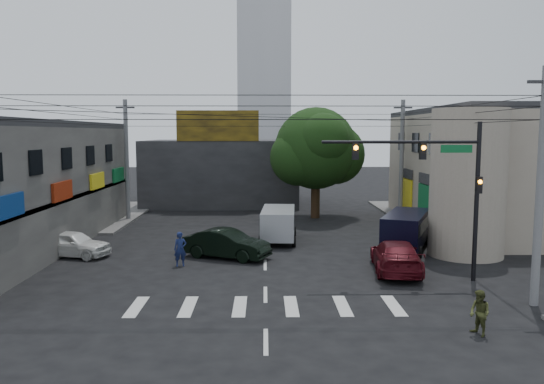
{
  "coord_description": "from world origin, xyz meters",
  "views": [
    {
      "loc": [
        -0.05,
        -24.44,
        6.71
      ],
      "look_at": [
        0.38,
        4.0,
        3.52
      ],
      "focal_mm": 35.0,
      "sensor_mm": 36.0,
      "label": 1
    }
  ],
  "objects_px": {
    "dark_sedan": "(227,244)",
    "pedestrian_olive": "(480,313)",
    "white_compact": "(72,244)",
    "street_tree": "(316,149)",
    "maroon_sedan": "(396,256)",
    "traffic_officer": "(180,249)",
    "navy_van": "(406,231)",
    "utility_pole_far_right": "(402,160)",
    "utility_pole_near_right": "(540,188)",
    "silver_minivan": "(278,225)",
    "traffic_gantry": "(440,175)",
    "utility_pole_far_left": "(127,161)"
  },
  "relations": [
    {
      "from": "street_tree",
      "to": "dark_sedan",
      "type": "distance_m",
      "value": 15.5
    },
    {
      "from": "traffic_gantry",
      "to": "silver_minivan",
      "type": "relative_size",
      "value": 1.5
    },
    {
      "from": "utility_pole_far_right",
      "to": "utility_pole_near_right",
      "type": "bearing_deg",
      "value": -90.0
    },
    {
      "from": "navy_van",
      "to": "traffic_officer",
      "type": "relative_size",
      "value": 3.27
    },
    {
      "from": "traffic_officer",
      "to": "white_compact",
      "type": "bearing_deg",
      "value": 145.46
    },
    {
      "from": "navy_van",
      "to": "utility_pole_far_left",
      "type": "bearing_deg",
      "value": 83.99
    },
    {
      "from": "street_tree",
      "to": "traffic_gantry",
      "type": "distance_m",
      "value": 18.42
    },
    {
      "from": "dark_sedan",
      "to": "traffic_officer",
      "type": "height_order",
      "value": "traffic_officer"
    },
    {
      "from": "pedestrian_olive",
      "to": "street_tree",
      "type": "bearing_deg",
      "value": 165.11
    },
    {
      "from": "navy_van",
      "to": "utility_pole_near_right",
      "type": "bearing_deg",
      "value": -142.9
    },
    {
      "from": "utility_pole_near_right",
      "to": "traffic_officer",
      "type": "height_order",
      "value": "utility_pole_near_right"
    },
    {
      "from": "traffic_officer",
      "to": "pedestrian_olive",
      "type": "bearing_deg",
      "value": -54.99
    },
    {
      "from": "utility_pole_far_right",
      "to": "white_compact",
      "type": "xyz_separation_m",
      "value": [
        -21.0,
        -12.0,
        -3.88
      ]
    },
    {
      "from": "utility_pole_far_left",
      "to": "silver_minivan",
      "type": "xyz_separation_m",
      "value": [
        11.33,
        -8.07,
        -3.59
      ]
    },
    {
      "from": "street_tree",
      "to": "traffic_officer",
      "type": "xyz_separation_m",
      "value": [
        -8.29,
        -15.16,
        -4.6
      ]
    },
    {
      "from": "white_compact",
      "to": "silver_minivan",
      "type": "bearing_deg",
      "value": -56.33
    },
    {
      "from": "traffic_officer",
      "to": "utility_pole_far_left",
      "type": "bearing_deg",
      "value": 98.29
    },
    {
      "from": "dark_sedan",
      "to": "traffic_officer",
      "type": "relative_size",
      "value": 2.84
    },
    {
      "from": "utility_pole_far_right",
      "to": "white_compact",
      "type": "relative_size",
      "value": 2.05
    },
    {
      "from": "maroon_sedan",
      "to": "traffic_officer",
      "type": "xyz_separation_m",
      "value": [
        -10.62,
        1.24,
        0.1
      ]
    },
    {
      "from": "utility_pole_near_right",
      "to": "utility_pole_far_right",
      "type": "height_order",
      "value": "same"
    },
    {
      "from": "utility_pole_far_right",
      "to": "maroon_sedan",
      "type": "xyz_separation_m",
      "value": [
        -4.16,
        -15.4,
        -3.83
      ]
    },
    {
      "from": "utility_pole_far_left",
      "to": "utility_pole_far_right",
      "type": "relative_size",
      "value": 1.0
    },
    {
      "from": "street_tree",
      "to": "utility_pole_near_right",
      "type": "height_order",
      "value": "utility_pole_near_right"
    },
    {
      "from": "utility_pole_far_left",
      "to": "maroon_sedan",
      "type": "relative_size",
      "value": 1.67
    },
    {
      "from": "dark_sedan",
      "to": "silver_minivan",
      "type": "height_order",
      "value": "silver_minivan"
    },
    {
      "from": "navy_van",
      "to": "white_compact",
      "type": "bearing_deg",
      "value": 117.99
    },
    {
      "from": "silver_minivan",
      "to": "traffic_officer",
      "type": "bearing_deg",
      "value": 143.58
    },
    {
      "from": "street_tree",
      "to": "white_compact",
      "type": "relative_size",
      "value": 1.94
    },
    {
      "from": "traffic_gantry",
      "to": "utility_pole_far_right",
      "type": "distance_m",
      "value": 17.21
    },
    {
      "from": "utility_pole_far_left",
      "to": "pedestrian_olive",
      "type": "height_order",
      "value": "utility_pole_far_left"
    },
    {
      "from": "pedestrian_olive",
      "to": "white_compact",
      "type": "bearing_deg",
      "value": -145.39
    },
    {
      "from": "traffic_gantry",
      "to": "navy_van",
      "type": "height_order",
      "value": "traffic_gantry"
    },
    {
      "from": "dark_sedan",
      "to": "pedestrian_olive",
      "type": "bearing_deg",
      "value": -116.25
    },
    {
      "from": "traffic_gantry",
      "to": "pedestrian_olive",
      "type": "distance_m",
      "value": 7.75
    },
    {
      "from": "utility_pole_near_right",
      "to": "navy_van",
      "type": "height_order",
      "value": "utility_pole_near_right"
    },
    {
      "from": "dark_sedan",
      "to": "silver_minivan",
      "type": "relative_size",
      "value": 1.03
    },
    {
      "from": "utility_pole_far_right",
      "to": "street_tree",
      "type": "bearing_deg",
      "value": 171.25
    },
    {
      "from": "traffic_gantry",
      "to": "utility_pole_near_right",
      "type": "distance_m",
      "value": 4.41
    },
    {
      "from": "maroon_sedan",
      "to": "traffic_officer",
      "type": "distance_m",
      "value": 10.69
    },
    {
      "from": "street_tree",
      "to": "utility_pole_far_right",
      "type": "height_order",
      "value": "utility_pole_far_right"
    },
    {
      "from": "street_tree",
      "to": "pedestrian_olive",
      "type": "xyz_separation_m",
      "value": [
        3.09,
        -24.56,
        -4.71
      ]
    },
    {
      "from": "traffic_gantry",
      "to": "utility_pole_far_right",
      "type": "xyz_separation_m",
      "value": [
        2.68,
        17.0,
        -0.23
      ]
    },
    {
      "from": "traffic_gantry",
      "to": "traffic_officer",
      "type": "height_order",
      "value": "traffic_gantry"
    },
    {
      "from": "utility_pole_near_right",
      "to": "maroon_sedan",
      "type": "bearing_deg",
      "value": 129.23
    },
    {
      "from": "maroon_sedan",
      "to": "traffic_officer",
      "type": "bearing_deg",
      "value": 0.22
    },
    {
      "from": "white_compact",
      "to": "pedestrian_olive",
      "type": "height_order",
      "value": "pedestrian_olive"
    },
    {
      "from": "pedestrian_olive",
      "to": "silver_minivan",
      "type": "bearing_deg",
      "value": 179.95
    },
    {
      "from": "dark_sedan",
      "to": "maroon_sedan",
      "type": "xyz_separation_m",
      "value": [
        8.4,
        -2.93,
        -0.0
      ]
    },
    {
      "from": "white_compact",
      "to": "pedestrian_olive",
      "type": "distance_m",
      "value": 21.05
    }
  ]
}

